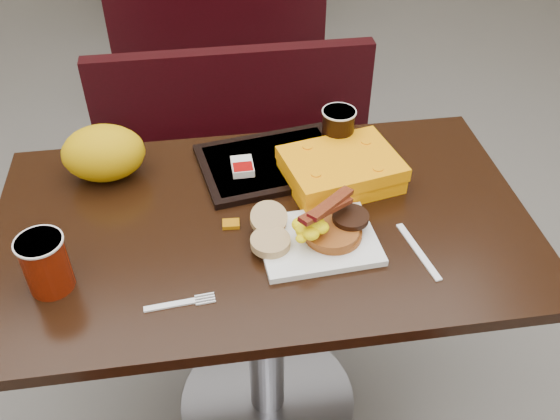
{
  "coord_description": "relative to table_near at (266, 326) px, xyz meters",
  "views": [
    {
      "loc": [
        -0.11,
        -1.02,
        1.67
      ],
      "look_at": [
        0.03,
        -0.03,
        0.8
      ],
      "focal_mm": 39.45,
      "sensor_mm": 36.0,
      "label": 1
    }
  ],
  "objects": [
    {
      "name": "floor",
      "position": [
        0.0,
        0.0,
        -0.38
      ],
      "size": [
        6.0,
        7.0,
        0.01
      ],
      "primitive_type": "cube",
      "color": "slate",
      "rests_on": "ground"
    },
    {
      "name": "table_near",
      "position": [
        0.0,
        0.0,
        0.0
      ],
      "size": [
        1.2,
        0.7,
        0.75
      ],
      "primitive_type": null,
      "color": "black",
      "rests_on": "floor"
    },
    {
      "name": "bench_near_n",
      "position": [
        0.0,
        0.7,
        -0.02
      ],
      "size": [
        1.0,
        0.46,
        0.72
      ],
      "primitive_type": null,
      "color": "black",
      "rests_on": "floor"
    },
    {
      "name": "bench_far_s",
      "position": [
        0.0,
        1.9,
        -0.02
      ],
      "size": [
        1.0,
        0.46,
        0.72
      ],
      "primitive_type": null,
      "color": "black",
      "rests_on": "floor"
    },
    {
      "name": "platter",
      "position": [
        0.11,
        -0.09,
        0.38
      ],
      "size": [
        0.26,
        0.21,
        0.01
      ],
      "primitive_type": "cube",
      "rotation": [
        0.0,
        0.0,
        0.07
      ],
      "color": "white",
      "rests_on": "table_near"
    },
    {
      "name": "pancake_stack",
      "position": [
        0.14,
        -0.09,
        0.4
      ],
      "size": [
        0.13,
        0.13,
        0.03
      ],
      "primitive_type": "cylinder",
      "rotation": [
        0.0,
        0.0,
        -0.01
      ],
      "color": "#8F4D17",
      "rests_on": "platter"
    },
    {
      "name": "sausage_patty",
      "position": [
        0.18,
        -0.07,
        0.42
      ],
      "size": [
        0.08,
        0.08,
        0.01
      ],
      "primitive_type": "cylinder",
      "rotation": [
        0.0,
        0.0,
        -0.06
      ],
      "color": "black",
      "rests_on": "pancake_stack"
    },
    {
      "name": "scrambled_eggs",
      "position": [
        0.09,
        -0.1,
        0.44
      ],
      "size": [
        0.09,
        0.08,
        0.04
      ],
      "primitive_type": "ellipsoid",
      "rotation": [
        0.0,
        0.0,
        -0.08
      ],
      "color": "#FFF305",
      "rests_on": "pancake_stack"
    },
    {
      "name": "bacon_strips",
      "position": [
        0.12,
        -0.08,
        0.47
      ],
      "size": [
        0.15,
        0.13,
        0.01
      ],
      "primitive_type": null,
      "rotation": [
        0.0,
        0.0,
        0.62
      ],
      "color": "#41040B",
      "rests_on": "scrambled_eggs"
    },
    {
      "name": "muffin_bottom",
      "position": [
        0.0,
        -0.1,
        0.4
      ],
      "size": [
        0.09,
        0.09,
        0.02
      ],
      "primitive_type": "cylinder",
      "rotation": [
        0.0,
        0.0,
        -0.13
      ],
      "color": "tan",
      "rests_on": "platter"
    },
    {
      "name": "muffin_top",
      "position": [
        0.01,
        -0.04,
        0.41
      ],
      "size": [
        0.09,
        0.09,
        0.05
      ],
      "primitive_type": "cylinder",
      "rotation": [
        0.38,
        0.0,
        0.11
      ],
      "color": "tan",
      "rests_on": "platter"
    },
    {
      "name": "coffee_cup_near",
      "position": [
        -0.44,
        -0.13,
        0.44
      ],
      "size": [
        0.11,
        0.11,
        0.12
      ],
      "primitive_type": "cylinder",
      "rotation": [
        0.0,
        0.0,
        -0.26
      ],
      "color": "#951B05",
      "rests_on": "table_near"
    },
    {
      "name": "fork",
      "position": [
        -0.21,
        -0.22,
        0.38
      ],
      "size": [
        0.14,
        0.04,
        0.0
      ],
      "primitive_type": null,
      "rotation": [
        0.0,
        0.0,
        0.09
      ],
      "color": "white",
      "rests_on": "table_near"
    },
    {
      "name": "knife",
      "position": [
        0.31,
        -0.15,
        0.38
      ],
      "size": [
        0.05,
        0.18,
        0.0
      ],
      "primitive_type": "cube",
      "rotation": [
        0.0,
        0.0,
        -1.39
      ],
      "color": "white",
      "rests_on": "table_near"
    },
    {
      "name": "condiment_syrup",
      "position": [
        -0.07,
        -0.01,
        0.38
      ],
      "size": [
        0.04,
        0.03,
        0.01
      ],
      "primitive_type": "cube",
      "rotation": [
        0.0,
        0.0,
        -0.07
      ],
      "color": "#AA6307",
      "rests_on": "table_near"
    },
    {
      "name": "condiment_ketchup",
      "position": [
        0.05,
        0.1,
        0.38
      ],
      "size": [
        0.04,
        0.03,
        0.01
      ],
      "primitive_type": "cube",
      "rotation": [
        0.0,
        0.0,
        0.17
      ],
      "color": "#8C0504",
      "rests_on": "table_near"
    },
    {
      "name": "tray",
      "position": [
        0.05,
        0.2,
        0.38
      ],
      "size": [
        0.39,
        0.31,
        0.02
      ],
      "primitive_type": "cube",
      "rotation": [
        0.0,
        0.0,
        0.17
      ],
      "color": "black",
      "rests_on": "table_near"
    },
    {
      "name": "hashbrown_sleeve_left",
      "position": [
        -0.03,
        0.17,
        0.4
      ],
      "size": [
        0.05,
        0.07,
        0.02
      ],
      "primitive_type": "cube",
      "rotation": [
        0.0,
        0.0,
        0.01
      ],
      "color": "silver",
      "rests_on": "tray"
    },
    {
      "name": "coffee_cup_far",
      "position": [
        0.22,
        0.23,
        0.45
      ],
      "size": [
        0.1,
        0.1,
        0.11
      ],
      "primitive_type": "cylinder",
      "rotation": [
        0.0,
        0.0,
        -0.32
      ],
      "color": "black",
      "rests_on": "tray"
    },
    {
      "name": "clamshell",
      "position": [
        0.2,
        0.11,
        0.41
      ],
      "size": [
        0.3,
        0.25,
        0.07
      ],
      "primitive_type": "cube",
      "rotation": [
        0.0,
        0.0,
        0.21
      ],
      "color": "#FC9104",
      "rests_on": "table_near"
    },
    {
      "name": "paper_bag",
      "position": [
        -0.35,
        0.22,
        0.44
      ],
      "size": [
        0.22,
        0.19,
        0.14
      ],
      "primitive_type": "ellipsoid",
      "rotation": [
        0.0,
        0.0,
        -0.24
      ],
      "color": "#DCB807",
      "rests_on": "table_near"
    }
  ]
}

